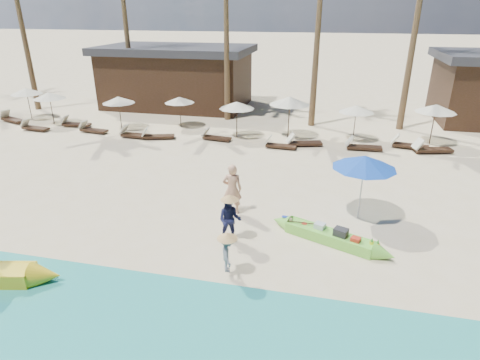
# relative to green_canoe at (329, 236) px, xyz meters

# --- Properties ---
(ground) EXTENTS (240.00, 240.00, 0.00)m
(ground) POSITION_rel_green_canoe_xyz_m (-3.55, -0.29, -0.19)
(ground) COLOR beige
(ground) RESTS_ON ground
(wet_sand_strip) EXTENTS (240.00, 4.50, 0.01)m
(wet_sand_strip) POSITION_rel_green_canoe_xyz_m (-3.55, -5.29, -0.19)
(wet_sand_strip) COLOR tan
(wet_sand_strip) RESTS_ON ground
(green_canoe) EXTENTS (4.30, 1.96, 0.58)m
(green_canoe) POSITION_rel_green_canoe_xyz_m (0.00, 0.00, 0.00)
(green_canoe) COLOR #70CF3F
(green_canoe) RESTS_ON ground
(tourist) EXTENTS (0.75, 0.57, 1.86)m
(tourist) POSITION_rel_green_canoe_xyz_m (-3.43, 1.20, 0.74)
(tourist) COLOR tan
(tourist) RESTS_ON ground
(vendor_green) EXTENTS (0.79, 0.64, 1.51)m
(vendor_green) POSITION_rel_green_canoe_xyz_m (-3.04, -0.67, 0.56)
(vendor_green) COLOR #16193C
(vendor_green) RESTS_ON ground
(vendor_yellow) EXTENTS (0.60, 0.78, 1.07)m
(vendor_yellow) POSITION_rel_green_canoe_xyz_m (-2.66, -2.41, 0.52)
(vendor_yellow) COLOR gray
(vendor_yellow) RESTS_ON ground
(blue_umbrella) EXTENTS (2.14, 2.14, 2.30)m
(blue_umbrella) POSITION_rel_green_canoe_xyz_m (0.95, 1.85, 1.88)
(blue_umbrella) COLOR #99999E
(blue_umbrella) RESTS_ON ground
(resort_parasol_1) EXTENTS (1.98, 1.98, 2.03)m
(resort_parasol_1) POSITION_rel_green_canoe_xyz_m (-19.65, 11.19, 1.64)
(resort_parasol_1) COLOR #321D14
(resort_parasol_1) RESTS_ON ground
(lounger_1_right) EXTENTS (2.01, 1.17, 0.65)m
(lounger_1_right) POSITION_rel_green_canoe_xyz_m (-20.33, 10.20, 0.02)
(lounger_1_right) COLOR #321D14
(lounger_1_right) RESTS_ON ground
(resort_parasol_2) EXTENTS (1.94, 1.94, 2.00)m
(resort_parasol_2) POSITION_rel_green_canoe_xyz_m (-17.35, 10.36, 1.61)
(resort_parasol_2) COLOR #321D14
(resort_parasol_2) RESTS_ON ground
(lounger_2_left) EXTENTS (1.81, 0.75, 0.60)m
(lounger_2_left) POSITION_rel_green_canoe_xyz_m (-17.61, 8.83, 0.01)
(lounger_2_left) COLOR #321D14
(lounger_2_left) RESTS_ON ground
(resort_parasol_3) EXTENTS (1.92, 1.92, 1.98)m
(resort_parasol_3) POSITION_rel_green_canoe_xyz_m (-12.61, 10.26, 1.59)
(resort_parasol_3) COLOR #321D14
(resort_parasol_3) RESTS_ON ground
(lounger_3_left) EXTENTS (1.83, 0.70, 0.61)m
(lounger_3_left) POSITION_rel_green_canoe_xyz_m (-15.70, 10.10, 0.01)
(lounger_3_left) COLOR #321D14
(lounger_3_left) RESTS_ON ground
(lounger_3_right) EXTENTS (1.82, 0.76, 0.60)m
(lounger_3_right) POSITION_rel_green_canoe_xyz_m (-13.95, 9.21, 0.01)
(lounger_3_right) COLOR #321D14
(lounger_3_right) RESTS_ON ground
(resort_parasol_4) EXTENTS (1.80, 1.80, 1.86)m
(resort_parasol_4) POSITION_rel_green_canoe_xyz_m (-9.28, 11.57, 1.48)
(resort_parasol_4) COLOR #321D14
(resort_parasol_4) RESTS_ON ground
(lounger_4_left) EXTENTS (1.89, 0.67, 0.63)m
(lounger_4_left) POSITION_rel_green_canoe_xyz_m (-11.00, 8.78, 0.02)
(lounger_4_left) COLOR #321D14
(lounger_4_left) RESTS_ON ground
(lounger_4_right) EXTENTS (1.87, 1.05, 0.61)m
(lounger_4_right) POSITION_rel_green_canoe_xyz_m (-9.70, 8.86, 0.01)
(lounger_4_right) COLOR #321D14
(lounger_4_right) RESTS_ON ground
(resort_parasol_5) EXTENTS (1.97, 1.97, 2.03)m
(resort_parasol_5) POSITION_rel_green_canoe_xyz_m (-5.39, 10.23, 1.64)
(resort_parasol_5) COLOR #321D14
(resort_parasol_5) RESTS_ON ground
(lounger_5_left) EXTENTS (1.72, 0.74, 0.56)m
(lounger_5_left) POSITION_rel_green_canoe_xyz_m (-6.44, 9.38, -0.01)
(lounger_5_left) COLOR #321D14
(lounger_5_left) RESTS_ON ground
(resort_parasol_6) EXTENTS (2.25, 2.25, 2.32)m
(resort_parasol_6) POSITION_rel_green_canoe_xyz_m (-2.54, 10.86, 1.90)
(resort_parasol_6) COLOR #321D14
(resort_parasol_6) RESTS_ON ground
(lounger_6_left) EXTENTS (1.69, 0.61, 0.56)m
(lounger_6_left) POSITION_rel_green_canoe_xyz_m (-2.79, 8.77, -0.00)
(lounger_6_left) COLOR #321D14
(lounger_6_left) RESTS_ON ground
(lounger_6_right) EXTENTS (1.97, 1.07, 0.64)m
(lounger_6_right) POSITION_rel_green_canoe_xyz_m (-1.61, 9.41, 0.02)
(lounger_6_right) COLOR #321D14
(lounger_6_right) RESTS_ON ground
(resort_parasol_7) EXTENTS (1.91, 1.91, 1.96)m
(resort_parasol_7) POSITION_rel_green_canoe_xyz_m (1.07, 11.08, 1.58)
(resort_parasol_7) COLOR #321D14
(resort_parasol_7) RESTS_ON ground
(lounger_7_left) EXTENTS (1.86, 0.63, 0.63)m
(lounger_7_left) POSITION_rel_green_canoe_xyz_m (1.44, 9.45, 0.02)
(lounger_7_left) COLOR #321D14
(lounger_7_left) RESTS_ON ground
(lounger_7_right) EXTENTS (1.95, 0.88, 0.64)m
(lounger_7_right) POSITION_rel_green_canoe_xyz_m (3.81, 10.26, 0.02)
(lounger_7_right) COLOR #321D14
(lounger_7_right) RESTS_ON ground
(resort_parasol_8) EXTENTS (2.10, 2.10, 2.16)m
(resort_parasol_8) POSITION_rel_green_canoe_xyz_m (5.09, 11.33, 1.75)
(resort_parasol_8) COLOR #321D14
(resort_parasol_8) RESTS_ON ground
(lounger_8_left) EXTENTS (2.07, 1.08, 0.67)m
(lounger_8_left) POSITION_rel_green_canoe_xyz_m (4.81, 9.74, 0.03)
(lounger_8_left) COLOR #321D14
(lounger_8_left) RESTS_ON ground
(pavilion_west) EXTENTS (10.80, 6.60, 4.30)m
(pavilion_west) POSITION_rel_green_canoe_xyz_m (-11.55, 17.21, 2.00)
(pavilion_west) COLOR #321D14
(pavilion_west) RESTS_ON ground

